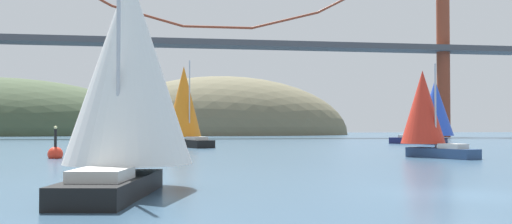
{
  "coord_description": "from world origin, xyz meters",
  "views": [
    {
      "loc": [
        -9.88,
        -18.02,
        2.38
      ],
      "look_at": [
        0.0,
        44.75,
        3.97
      ],
      "focal_mm": 39.17,
      "sensor_mm": 36.0,
      "label": 1
    }
  ],
  "objects_px": {
    "channel_buoy": "(55,153)",
    "sailboat_blue_spinnaker": "(434,111)",
    "sailboat_white_mainsail": "(128,74)",
    "sailboat_orange_sail": "(185,105)",
    "sailboat_scarlet_sail": "(425,111)"
  },
  "relations": [
    {
      "from": "sailboat_blue_spinnaker",
      "to": "sailboat_white_mainsail",
      "type": "height_order",
      "value": "sailboat_blue_spinnaker"
    },
    {
      "from": "sailboat_orange_sail",
      "to": "channel_buoy",
      "type": "relative_size",
      "value": 3.72
    },
    {
      "from": "channel_buoy",
      "to": "sailboat_scarlet_sail",
      "type": "bearing_deg",
      "value": -4.88
    },
    {
      "from": "sailboat_white_mainsail",
      "to": "sailboat_orange_sail",
      "type": "xyz_separation_m",
      "value": [
        3.34,
        43.57,
        0.46
      ]
    },
    {
      "from": "sailboat_blue_spinnaker",
      "to": "channel_buoy",
      "type": "distance_m",
      "value": 50.24
    },
    {
      "from": "sailboat_scarlet_sail",
      "to": "sailboat_orange_sail",
      "type": "xyz_separation_m",
      "value": [
        -17.73,
        24.25,
        1.28
      ]
    },
    {
      "from": "channel_buoy",
      "to": "sailboat_blue_spinnaker",
      "type": "bearing_deg",
      "value": 31.36
    },
    {
      "from": "sailboat_white_mainsail",
      "to": "sailboat_orange_sail",
      "type": "relative_size",
      "value": 0.88
    },
    {
      "from": "sailboat_white_mainsail",
      "to": "sailboat_scarlet_sail",
      "type": "bearing_deg",
      "value": 42.52
    },
    {
      "from": "sailboat_white_mainsail",
      "to": "channel_buoy",
      "type": "xyz_separation_m",
      "value": [
        -6.71,
        21.69,
        -3.95
      ]
    },
    {
      "from": "sailboat_orange_sail",
      "to": "sailboat_scarlet_sail",
      "type": "bearing_deg",
      "value": -53.83
    },
    {
      "from": "sailboat_scarlet_sail",
      "to": "sailboat_orange_sail",
      "type": "bearing_deg",
      "value": 126.17
    },
    {
      "from": "sailboat_blue_spinnaker",
      "to": "sailboat_orange_sail",
      "type": "height_order",
      "value": "sailboat_orange_sail"
    },
    {
      "from": "sailboat_scarlet_sail",
      "to": "channel_buoy",
      "type": "relative_size",
      "value": 2.7
    },
    {
      "from": "sailboat_white_mainsail",
      "to": "channel_buoy",
      "type": "relative_size",
      "value": 3.28
    }
  ]
}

